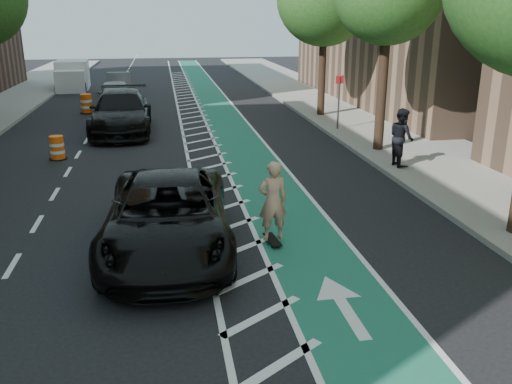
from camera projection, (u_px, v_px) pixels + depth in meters
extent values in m
plane|color=black|center=(170.00, 255.00, 11.62)|extent=(120.00, 120.00, 0.00)
cube|color=#1C6250|center=(242.00, 146.00, 21.48)|extent=(2.00, 90.00, 0.01)
cube|color=silver|center=(204.00, 147.00, 21.24)|extent=(1.40, 90.00, 0.01)
cube|color=gray|center=(396.00, 138.00, 22.50)|extent=(5.00, 90.00, 0.15)
cube|color=gray|center=(340.00, 140.00, 22.10)|extent=(0.12, 90.00, 0.16)
cylinder|color=#382619|center=(382.00, 94.00, 19.71)|extent=(0.36, 0.36, 4.40)
cylinder|color=#382619|center=(320.00, 73.00, 27.22)|extent=(0.36, 0.36, 4.40)
cylinder|color=#4C4C4C|center=(339.00, 105.00, 23.72)|extent=(0.08, 0.08, 2.40)
cube|color=red|center=(340.00, 80.00, 23.39)|extent=(0.35, 0.02, 0.35)
cube|color=black|center=(272.00, 239.00, 12.20)|extent=(0.31, 0.82, 0.03)
cylinder|color=black|center=(265.00, 238.00, 12.44)|extent=(0.04, 0.06, 0.06)
cylinder|color=black|center=(272.00, 237.00, 12.49)|extent=(0.04, 0.06, 0.06)
cylinder|color=black|center=(272.00, 247.00, 11.96)|extent=(0.04, 0.06, 0.06)
cylinder|color=black|center=(279.00, 246.00, 12.00)|extent=(0.04, 0.06, 0.06)
imported|color=tan|center=(273.00, 201.00, 11.92)|extent=(0.70, 0.50, 1.81)
imported|color=black|center=(168.00, 216.00, 11.64)|extent=(2.92, 5.87, 1.60)
imported|color=black|center=(121.00, 112.00, 23.77)|extent=(2.55, 6.22, 1.80)
imported|color=#95959A|center=(115.00, 95.00, 29.96)|extent=(2.10, 4.63, 1.54)
imported|color=#4E4F53|center=(119.00, 84.00, 35.62)|extent=(1.71, 4.34, 1.41)
imported|color=black|center=(401.00, 137.00, 17.81)|extent=(0.78, 0.97, 1.91)
cube|color=white|center=(73.00, 74.00, 38.68)|extent=(2.35, 3.26, 1.95)
cube|color=white|center=(71.00, 81.00, 36.60)|extent=(2.05, 1.69, 1.46)
cylinder|color=black|center=(57.00, 88.00, 36.16)|extent=(0.29, 0.70, 0.68)
cylinder|color=black|center=(84.00, 88.00, 36.55)|extent=(0.29, 0.70, 0.68)
cylinder|color=black|center=(62.00, 83.00, 39.40)|extent=(0.29, 0.70, 0.68)
cylinder|color=black|center=(87.00, 82.00, 39.79)|extent=(0.29, 0.70, 0.68)
cylinder|color=#FF5D0D|center=(57.00, 148.00, 19.33)|extent=(0.49, 0.49, 0.85)
cylinder|color=silver|center=(58.00, 152.00, 19.37)|extent=(0.50, 0.50, 0.11)
cylinder|color=silver|center=(57.00, 144.00, 19.29)|extent=(0.50, 0.50, 0.11)
cylinder|color=black|center=(58.00, 159.00, 19.45)|extent=(0.63, 0.63, 0.04)
cylinder|color=#E0480B|center=(119.00, 135.00, 21.57)|extent=(0.48, 0.48, 0.83)
cylinder|color=silver|center=(119.00, 138.00, 21.61)|extent=(0.49, 0.49, 0.11)
cylinder|color=silver|center=(118.00, 132.00, 21.53)|extent=(0.49, 0.49, 0.11)
cylinder|color=black|center=(119.00, 144.00, 21.69)|extent=(0.61, 0.61, 0.04)
cylinder|color=#F95D0D|center=(86.00, 104.00, 28.65)|extent=(0.59, 0.59, 1.02)
cylinder|color=silver|center=(87.00, 107.00, 28.70)|extent=(0.60, 0.60, 0.14)
cylinder|color=silver|center=(86.00, 101.00, 28.61)|extent=(0.60, 0.60, 0.14)
cylinder|color=black|center=(87.00, 113.00, 28.80)|extent=(0.75, 0.75, 0.05)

